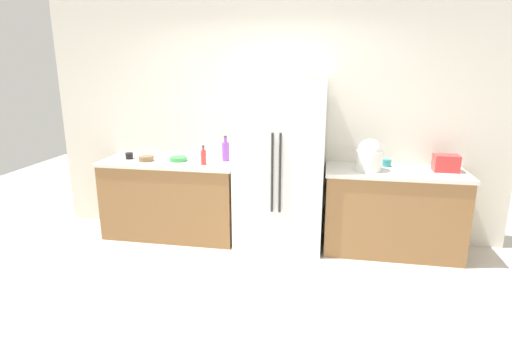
{
  "coord_description": "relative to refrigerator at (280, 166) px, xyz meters",
  "views": [
    {
      "loc": [
        0.65,
        -2.88,
        1.97
      ],
      "look_at": [
        0.06,
        0.42,
        1.11
      ],
      "focal_mm": 28.4,
      "sensor_mm": 36.0,
      "label": 1
    }
  ],
  "objects": [
    {
      "name": "ground_plane",
      "position": [
        -0.16,
        -1.37,
        -0.92
      ],
      "size": [
        10.53,
        10.53,
        0.0
      ],
      "primitive_type": "plane",
      "color": "beige"
    },
    {
      "name": "kitchen_back_panel",
      "position": [
        -0.16,
        0.37,
        0.47
      ],
      "size": [
        5.27,
        0.1,
        2.78
      ],
      "primitive_type": "cube",
      "color": "silver",
      "rests_on": "ground_plane"
    },
    {
      "name": "counter_left",
      "position": [
        -1.28,
        0.03,
        -0.46
      ],
      "size": [
        1.57,
        0.6,
        0.92
      ],
      "color": "olive",
      "rests_on": "ground_plane"
    },
    {
      "name": "counter_right",
      "position": [
        1.22,
        0.03,
        -0.46
      ],
      "size": [
        1.44,
        0.6,
        0.92
      ],
      "color": "olive",
      "rests_on": "ground_plane"
    },
    {
      "name": "refrigerator",
      "position": [
        0.0,
        0.0,
        0.0
      ],
      "size": [
        0.95,
        0.63,
        1.83
      ],
      "color": "white",
      "rests_on": "ground_plane"
    },
    {
      "name": "toaster",
      "position": [
        1.71,
        0.08,
        0.09
      ],
      "size": [
        0.24,
        0.17,
        0.17
      ],
      "primitive_type": "cube",
      "color": "red",
      "rests_on": "counter_right"
    },
    {
      "name": "rice_cooker",
      "position": [
        0.93,
        -0.02,
        0.15
      ],
      "size": [
        0.27,
        0.27,
        0.33
      ],
      "color": "white",
      "rests_on": "counter_right"
    },
    {
      "name": "bottle_a",
      "position": [
        -0.64,
        0.14,
        0.11
      ],
      "size": [
        0.08,
        0.08,
        0.29
      ],
      "color": "purple",
      "rests_on": "counter_left"
    },
    {
      "name": "bottle_b",
      "position": [
        -0.83,
        -0.09,
        0.09
      ],
      "size": [
        0.06,
        0.06,
        0.22
      ],
      "color": "red",
      "rests_on": "counter_left"
    },
    {
      "name": "cup_a",
      "position": [
        -1.78,
        0.04,
        0.04
      ],
      "size": [
        0.09,
        0.09,
        0.07
      ],
      "primitive_type": "cylinder",
      "color": "black",
      "rests_on": "counter_left"
    },
    {
      "name": "cup_b",
      "position": [
        1.14,
        0.19,
        0.04
      ],
      "size": [
        0.09,
        0.09,
        0.08
      ],
      "primitive_type": "cylinder",
      "color": "teal",
      "rests_on": "counter_right"
    },
    {
      "name": "cup_c",
      "position": [
        -1.54,
        0.19,
        0.05
      ],
      "size": [
        0.09,
        0.09,
        0.09
      ],
      "primitive_type": "cylinder",
      "color": "white",
      "rests_on": "counter_left"
    },
    {
      "name": "bowl_a",
      "position": [
        -1.17,
        0.04,
        0.02
      ],
      "size": [
        0.2,
        0.2,
        0.05
      ],
      "primitive_type": "cylinder",
      "color": "green",
      "rests_on": "counter_left"
    },
    {
      "name": "bowl_b",
      "position": [
        -1.54,
        -0.02,
        0.03
      ],
      "size": [
        0.17,
        0.17,
        0.06
      ],
      "primitive_type": "cylinder",
      "color": "brown",
      "rests_on": "counter_left"
    }
  ]
}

